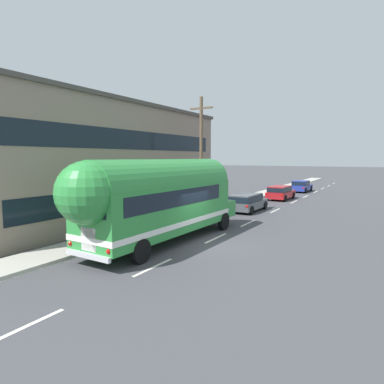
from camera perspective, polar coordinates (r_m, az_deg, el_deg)
ground_plane at (r=16.44m, az=2.19°, el=-8.85°), size 300.00×300.00×0.00m
lane_markings at (r=28.92m, az=9.97°, el=-2.46°), size 3.72×80.00×0.01m
sidewalk_slab at (r=27.21m, az=3.70°, el=-2.76°), size 2.10×90.00×0.15m
roadside_building at (r=25.19m, az=-17.59°, el=5.07°), size 10.02×20.31×7.84m
utility_pole at (r=24.05m, az=1.58°, el=6.50°), size 1.80×0.24×8.50m
painted_bus at (r=15.91m, az=-5.76°, el=-0.92°), size 2.82×11.83×4.12m
car_lead at (r=26.21m, az=9.44°, el=-1.58°), size 1.96×4.44×1.37m
car_second at (r=34.18m, az=14.97°, el=0.03°), size 1.97×4.39×1.37m
car_third at (r=42.78m, az=18.26°, el=1.03°), size 2.03×4.48×1.37m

